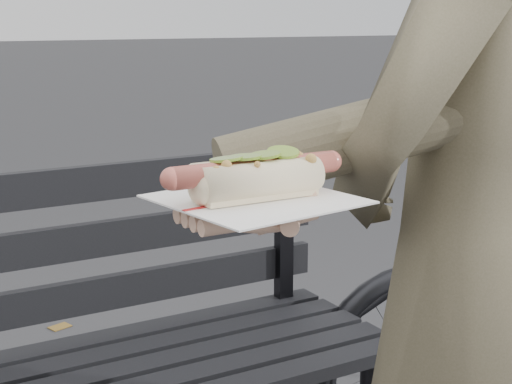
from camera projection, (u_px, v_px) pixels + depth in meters
park_bench at (30, 353)px, 1.59m from camera, size 1.50×0.44×0.88m
person at (469, 279)px, 1.18m from camera, size 0.68×0.55×1.61m
held_hotdog at (369, 141)px, 1.00m from camera, size 0.64×0.30×0.20m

